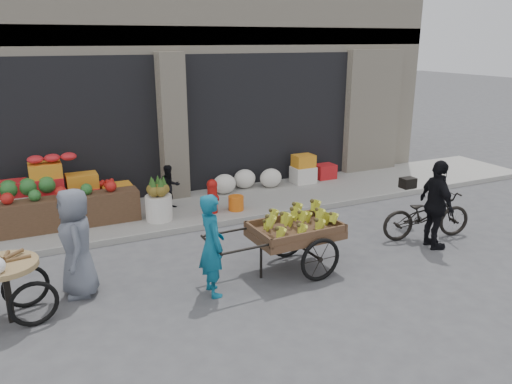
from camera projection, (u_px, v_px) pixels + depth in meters
name	position (u px, v px, depth m)	size (l,w,h in m)	color
ground	(279.00, 299.00, 7.07)	(80.00, 80.00, 0.00)	#424244
sidewalk	(188.00, 210.00, 10.59)	(18.00, 2.20, 0.12)	gray
building	(136.00, 45.00, 13.01)	(14.00, 6.45, 7.00)	beige
fruit_display	(59.00, 194.00, 9.63)	(3.10, 1.12, 1.24)	red
pineapple_bin	(159.00, 208.00, 9.76)	(0.52, 0.52, 0.50)	silver
fire_hydrant	(212.00, 195.00, 10.13)	(0.22, 0.22, 0.71)	#A5140F
orange_bucket	(236.00, 203.00, 10.36)	(0.32, 0.32, 0.30)	orange
right_bay_goods	(283.00, 174.00, 12.08)	(3.35, 0.60, 0.70)	silver
seated_person	(170.00, 187.00, 10.38)	(0.45, 0.35, 0.93)	black
banana_cart	(293.00, 229.00, 7.74)	(2.36, 1.06, 0.97)	brown
vendor_woman	(212.00, 245.00, 7.03)	(0.55, 0.36, 1.51)	#0F5976
tricycle_cart	(5.00, 282.00, 6.35)	(1.45, 0.95, 0.95)	#9E7F51
vendor_grey	(76.00, 243.00, 7.01)	(0.78, 0.50, 1.59)	slate
bicycle	(427.00, 215.00, 9.14)	(0.60, 1.72, 0.90)	black
cyclist	(437.00, 205.00, 8.61)	(0.93, 0.39, 1.58)	black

